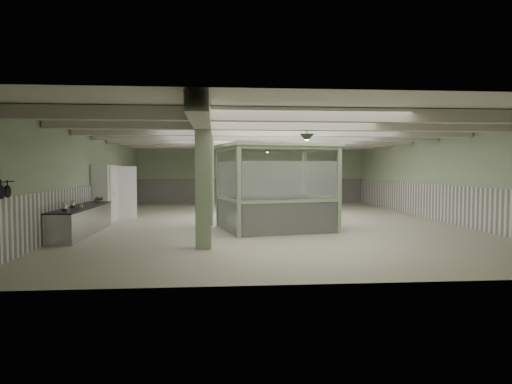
{
  "coord_description": "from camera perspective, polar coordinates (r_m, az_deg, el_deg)",
  "views": [
    {
      "loc": [
        -2.14,
        -18.25,
        2.16
      ],
      "look_at": [
        -0.73,
        -1.91,
        1.3
      ],
      "focal_mm": 32.0,
      "sensor_mm": 36.0,
      "label": 1
    }
  ],
  "objects": [
    {
      "name": "prep_counter",
      "position": [
        15.97,
        -20.92,
        -3.3
      ],
      "size": [
        0.83,
        4.72,
        0.91
      ],
      "color": "#AFAEB3",
      "rests_on": "floor"
    },
    {
      "name": "beam_c",
      "position": [
        15.94,
        2.83,
        7.53
      ],
      "size": [
        13.9,
        0.35,
        0.32
      ],
      "primitive_type": "cube",
      "color": "beige",
      "rests_on": "ceiling"
    },
    {
      "name": "ceiling",
      "position": [
        18.43,
        1.78,
        7.48
      ],
      "size": [
        14.0,
        20.0,
        0.02
      ],
      "primitive_type": "cube",
      "color": "white",
      "rests_on": "wall_back"
    },
    {
      "name": "wall_right",
      "position": [
        20.41,
        21.69,
        1.78
      ],
      "size": [
        0.02,
        20.0,
        3.6
      ],
      "primitive_type": "cube",
      "color": "#A9BE98",
      "rests_on": "floor"
    },
    {
      "name": "pendant_front",
      "position": [
        13.54,
        6.38,
        6.76
      ],
      "size": [
        0.44,
        0.44,
        0.22
      ],
      "primitive_type": "cone",
      "rotation": [
        3.14,
        0.0,
        0.0
      ],
      "color": "#2C3A2C",
      "rests_on": "ceiling"
    },
    {
      "name": "pendant_mid",
      "position": [
        18.95,
        3.1,
        5.69
      ],
      "size": [
        0.44,
        0.44,
        0.22
      ],
      "primitive_type": "cone",
      "rotation": [
        3.14,
        0.0,
        0.0
      ],
      "color": "#2C3A2C",
      "rests_on": "ceiling"
    },
    {
      "name": "beam_f",
      "position": [
        23.38,
        0.34,
        6.09
      ],
      "size": [
        13.9,
        0.35,
        0.32
      ],
      "primitive_type": "cube",
      "color": "beige",
      "rests_on": "ceiling"
    },
    {
      "name": "pitcher_near",
      "position": [
        14.18,
        -22.86,
        -1.76
      ],
      "size": [
        0.21,
        0.24,
        0.28
      ],
      "primitive_type": null,
      "rotation": [
        0.0,
        0.0,
        -0.1
      ],
      "color": "#AFAEB3",
      "rests_on": "prep_counter"
    },
    {
      "name": "column_a",
      "position": [
        12.26,
        -6.61,
        1.3
      ],
      "size": [
        0.42,
        0.42,
        3.6
      ],
      "primitive_type": "cube",
      "color": "#99AC8B",
      "rests_on": "floor"
    },
    {
      "name": "wall_left",
      "position": [
        18.89,
        -19.84,
        1.73
      ],
      "size": [
        0.02,
        20.0,
        3.6
      ],
      "primitive_type": "cube",
      "color": "#A9BE98",
      "rests_on": "floor"
    },
    {
      "name": "floor",
      "position": [
        18.5,
        1.76,
        -3.7
      ],
      "size": [
        20.0,
        20.0,
        0.0
      ],
      "primitive_type": "plane",
      "color": "beige",
      "rests_on": "ground"
    },
    {
      "name": "wainscot_back",
      "position": [
        28.34,
        -0.59,
        0.15
      ],
      "size": [
        13.9,
        0.05,
        1.5
      ],
      "primitive_type": "cube",
      "color": "white",
      "rests_on": "floor"
    },
    {
      "name": "filing_cabinet",
      "position": [
        16.97,
        9.59,
        -2.41
      ],
      "size": [
        0.51,
        0.61,
        1.14
      ],
      "primitive_type": "cube",
      "rotation": [
        0.0,
        0.0,
        -0.31
      ],
      "color": "#5A5E4E",
      "rests_on": "floor"
    },
    {
      "name": "pendant_back",
      "position": [
        23.91,
        1.43,
        5.13
      ],
      "size": [
        0.44,
        0.44,
        0.22
      ],
      "primitive_type": "cone",
      "rotation": [
        3.14,
        0.0,
        0.0
      ],
      "color": "#2C3A2C",
      "rests_on": "ceiling"
    },
    {
      "name": "column_d",
      "position": [
        26.25,
        -5.71,
        2.2
      ],
      "size": [
        0.42,
        0.42,
        3.6
      ],
      "primitive_type": "cube",
      "color": "#99AC8B",
      "rests_on": "floor"
    },
    {
      "name": "column_b",
      "position": [
        17.25,
        -6.12,
        1.79
      ],
      "size": [
        0.42,
        0.42,
        3.6
      ],
      "primitive_type": "cube",
      "color": "#99AC8B",
      "rests_on": "floor"
    },
    {
      "name": "column_c",
      "position": [
        22.25,
        -5.85,
        2.06
      ],
      "size": [
        0.42,
        0.42,
        3.6
      ],
      "primitive_type": "cube",
      "color": "#99AC8B",
      "rests_on": "floor"
    },
    {
      "name": "wainscot_left",
      "position": [
        18.93,
        -19.71,
        -1.45
      ],
      "size": [
        0.05,
        19.9,
        1.5
      ],
      "primitive_type": "cube",
      "color": "white",
      "rests_on": "floor"
    },
    {
      "name": "wainscot_right",
      "position": [
        20.44,
        21.57,
        -1.16
      ],
      "size": [
        0.05,
        19.9,
        1.5
      ],
      "primitive_type": "cube",
      "color": "white",
      "rests_on": "floor"
    },
    {
      "name": "veg_colander",
      "position": [
        17.93,
        -19.07,
        -0.9
      ],
      "size": [
        0.49,
        0.49,
        0.18
      ],
      "primitive_type": null,
      "rotation": [
        0.0,
        0.0,
        -0.27
      ],
      "color": "#44454A",
      "rests_on": "prep_counter"
    },
    {
      "name": "wall_front",
      "position": [
        8.53,
        9.61,
        0.54
      ],
      "size": [
        14.0,
        0.02,
        3.6
      ],
      "primitive_type": "cube",
      "color": "#A9BE98",
      "rests_on": "floor"
    },
    {
      "name": "beam_e",
      "position": [
        20.89,
        0.97,
        6.46
      ],
      "size": [
        13.9,
        0.35,
        0.32
      ],
      "primitive_type": "cube",
      "color": "beige",
      "rests_on": "ceiling"
    },
    {
      "name": "hook_rail",
      "position": [
        11.68,
        -29.14,
        1.1
      ],
      "size": [
        0.02,
        1.2,
        0.02
      ],
      "primitive_type": "cylinder",
      "rotation": [
        1.57,
        0.0,
        0.0
      ],
      "color": "black",
      "rests_on": "wall_left"
    },
    {
      "name": "skillet_near",
      "position": [
        11.49,
        -29.27,
        -0.02
      ],
      "size": [
        0.04,
        0.3,
        0.3
      ],
      "primitive_type": "cylinder",
      "rotation": [
        0.0,
        1.57,
        0.0
      ],
      "color": "black",
      "rests_on": "hook_rail"
    },
    {
      "name": "orange_bowl",
      "position": [
        15.63,
        -21.19,
        -1.68
      ],
      "size": [
        0.25,
        0.25,
        0.08
      ],
      "primitive_type": "cylinder",
      "rotation": [
        0.0,
        0.0,
        0.15
      ],
      "color": "#B2B2B7",
      "rests_on": "prep_counter"
    },
    {
      "name": "beam_a",
      "position": [
        11.03,
        6.38,
        9.55
      ],
      "size": [
        13.9,
        0.35,
        0.32
      ],
      "primitive_type": "cube",
      "color": "beige",
      "rests_on": "ceiling"
    },
    {
      "name": "walkin_cooler",
      "position": [
        19.79,
        -18.01,
        0.03
      ],
      "size": [
        1.22,
        2.58,
        2.37
      ],
      "color": "white",
      "rests_on": "floor"
    },
    {
      "name": "beam_g",
      "position": [
        25.87,
        -0.17,
        5.79
      ],
      "size": [
        13.9,
        0.35,
        0.32
      ],
      "primitive_type": "cube",
      "color": "beige",
      "rests_on": "ceiling"
    },
    {
      "name": "girder",
      "position": [
        18.29,
        -6.08,
        6.81
      ],
      "size": [
        0.45,
        19.9,
        0.4
      ],
      "primitive_type": "cube",
      "color": "beige",
      "rests_on": "ceiling"
    },
    {
      "name": "skillet_far",
      "position": [
        11.79,
        -28.63,
        0.06
      ],
      "size": [
        0.04,
        0.28,
        0.28
      ],
      "primitive_type": "cylinder",
      "rotation": [
        0.0,
        1.57,
        0.0
      ],
      "color": "black",
      "rests_on": "hook_rail"
    },
    {
      "name": "pitcher_far",
      "position": [
        15.33,
        -21.96,
        -1.44
      ],
      "size": [
        0.24,
        0.25,
        0.26
      ],
      "primitive_type": null,
      "rotation": [
        0.0,
        0.0,
        -0.35
      ],
      "color": "#AFAEB3",
      "rests_on": "prep_counter"
    },
    {
      "name": "wall_back",
      "position": [
        28.33,
        -0.59,
        2.27
      ],
      "size": [
        14.0,
        0.02,
        3.6
      ],
      "primitive_type": "cube",
      "color": "#A9BE98",
      "rests_on": "floor"
    },
    {
      "name": "guard_booth",
      "position": [
        15.91,
        2.44,
        2.33
      ],
      "size": [
        4.29,
        3.86,
        2.99
      ],
      "rotation": [
        0.0,
        0.0,
        0.22
      ],
      "color": "#9EB490",
      "rests_on": "floor"
    },
    {
      "name": "beam_b",
      "position": [
        13.48,
        4.28,
        8.36
      ],
      "size": [
        13.9,
        0.35,
        0.32
      ],
      "primitive_type": "cube",
      "color": "beige",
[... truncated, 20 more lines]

